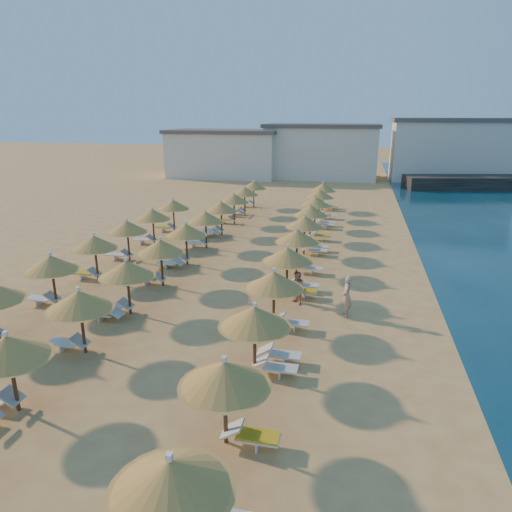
% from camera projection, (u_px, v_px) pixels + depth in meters
% --- Properties ---
extents(ground, '(220.00, 220.00, 0.00)m').
position_uv_depth(ground, '(221.00, 306.00, 21.30)').
color(ground, tan).
rests_on(ground, ground).
extents(hotel_blocks, '(46.05, 11.56, 8.10)m').
position_uv_depth(hotel_blocks, '(338.00, 151.00, 62.63)').
color(hotel_blocks, silver).
rests_on(hotel_blocks, ground).
extents(parasol_row_east, '(2.50, 38.40, 2.64)m').
position_uv_depth(parasol_row_east, '(297.00, 237.00, 25.25)').
color(parasol_row_east, brown).
rests_on(parasol_row_east, ground).
extents(parasol_row_west, '(2.50, 38.40, 2.64)m').
position_uv_depth(parasol_row_west, '(186.00, 231.00, 26.60)').
color(parasol_row_west, brown).
rests_on(parasol_row_west, ground).
extents(parasol_row_inland, '(2.50, 20.45, 2.64)m').
position_uv_depth(parasol_row_inland, '(112.00, 235.00, 25.70)').
color(parasol_row_inland, brown).
rests_on(parasol_row_inland, ground).
extents(loungers, '(13.28, 37.39, 0.66)m').
position_uv_depth(loungers, '(220.00, 263.00, 26.39)').
color(loungers, silver).
rests_on(loungers, ground).
extents(beachgoer_b, '(0.97, 0.97, 1.59)m').
position_uv_depth(beachgoer_b, '(297.00, 288.00, 21.34)').
color(beachgoer_b, tan).
rests_on(beachgoer_b, ground).
extents(beachgoer_a, '(0.46, 0.69, 1.88)m').
position_uv_depth(beachgoer_a, '(347.00, 296.00, 20.04)').
color(beachgoer_a, tan).
rests_on(beachgoer_a, ground).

